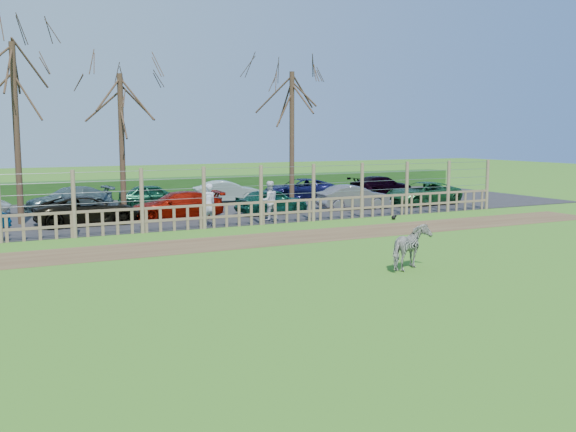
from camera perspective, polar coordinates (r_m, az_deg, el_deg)
name	(u,v)px	position (r m, az deg, el deg)	size (l,w,h in m)	color
ground	(296,265)	(18.75, 0.70, -4.39)	(120.00, 120.00, 0.00)	#5DA533
dirt_strip	(237,242)	(22.77, -4.52, -2.30)	(34.00, 2.80, 0.01)	brown
asphalt	(161,211)	(32.16, -11.25, 0.45)	(44.00, 13.00, 0.04)	#232326
hedge	(128,189)	(38.87, -14.03, 2.34)	(46.00, 2.00, 1.10)	#1E4716
fence	(204,209)	(25.90, -7.46, 0.62)	(30.16, 0.16, 2.50)	brown
tree_left	(14,89)	(28.92, -23.16, 10.35)	(4.80, 4.80, 7.88)	#3D2B1E
tree_mid	(121,110)	(30.50, -14.65, 9.11)	(4.80, 4.80, 6.83)	#3D2B1E
tree_right	(292,106)	(34.03, 0.35, 9.77)	(4.80, 4.80, 7.35)	#3D2B1E
zebra	(411,248)	(18.36, 10.87, -2.78)	(0.68, 1.49, 1.26)	gray
visitor_a	(209,205)	(26.58, -7.08, 1.02)	(0.63, 0.41, 1.72)	silver
visitor_b	(269,201)	(27.85, -1.69, 1.36)	(0.84, 0.65, 1.72)	silver
crow	(394,217)	(28.85, 9.38, -0.12)	(0.26, 0.19, 0.21)	black
car_2	(88,210)	(27.96, -17.35, 0.51)	(1.99, 4.32, 1.20)	black
car_3	(177,205)	(28.94, -9.86, 0.96)	(1.68, 4.13, 1.20)	maroon
car_4	(272,201)	(30.19, -1.45, 1.33)	(1.42, 3.52, 1.20)	#0F4333
car_5	(354,197)	(32.30, 5.84, 1.69)	(1.27, 3.64, 1.20)	slate
car_6	(422,193)	(34.85, 11.85, 1.99)	(1.99, 4.32, 1.20)	#1C532B
car_9	(69,199)	(32.74, -18.89, 1.41)	(1.68, 4.13, 1.20)	#4D6565
car_10	(154,196)	(33.44, -11.86, 1.76)	(1.42, 3.52, 1.20)	#12462D
car_11	(227,192)	(35.19, -5.44, 2.16)	(1.27, 3.64, 1.20)	#AFC6B7
car_12	(300,189)	(36.65, 1.03, 2.40)	(1.99, 4.32, 1.20)	#10133F
car_13	(382,186)	(39.24, 8.32, 2.66)	(1.68, 4.13, 1.20)	black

